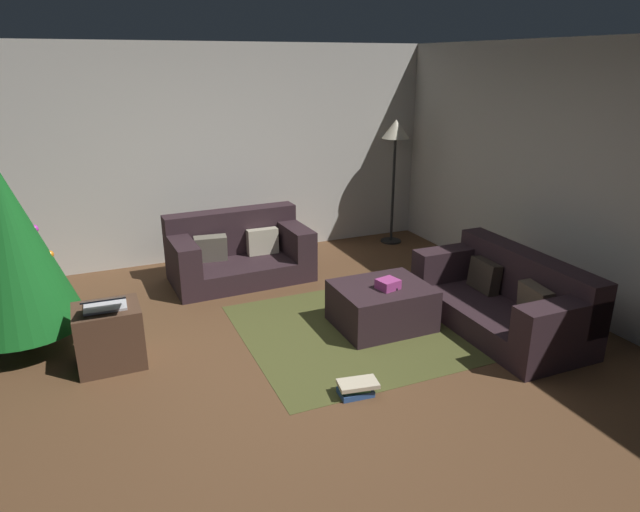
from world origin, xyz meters
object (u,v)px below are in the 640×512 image
at_px(gift_box, 388,284).
at_px(christmas_tree, 9,246).
at_px(couch_left, 238,253).
at_px(couch_right, 506,299).
at_px(laptop, 105,304).
at_px(corner_lamp, 395,139).
at_px(tv_remote, 394,286).
at_px(side_table, 110,336).
at_px(book_stack, 356,388).
at_px(ottoman, 382,306).

relative_size(gift_box, christmas_tree, 0.11).
height_order(couch_left, couch_right, couch_left).
bearing_deg(laptop, gift_box, -6.55).
relative_size(christmas_tree, corner_lamp, 1.05).
height_order(couch_left, tv_remote, couch_left).
height_order(side_table, book_stack, side_table).
height_order(ottoman, gift_box, gift_box).
bearing_deg(side_table, gift_box, -7.92).
bearing_deg(corner_lamp, laptop, -152.13).
xyz_separation_m(couch_right, christmas_tree, (-4.14, 1.35, 0.65)).
bearing_deg(couch_right, corner_lamp, -6.48).
distance_m(book_stack, corner_lamp, 4.06).
bearing_deg(tv_remote, laptop, -163.00).
bearing_deg(tv_remote, corner_lamp, 83.40).
bearing_deg(tv_remote, christmas_tree, -173.48).
bearing_deg(ottoman, couch_left, 117.35).
bearing_deg(side_table, christmas_tree, 137.28).
height_order(laptop, corner_lamp, corner_lamp).
relative_size(ottoman, gift_box, 4.66).
bearing_deg(corner_lamp, side_table, -152.81).
relative_size(couch_right, gift_box, 9.40).
bearing_deg(couch_left, gift_box, 114.52).
distance_m(ottoman, christmas_tree, 3.28).
bearing_deg(couch_left, christmas_tree, 19.93).
bearing_deg(ottoman, book_stack, -128.16).
bearing_deg(ottoman, side_table, 173.85).
xyz_separation_m(couch_left, tv_remote, (0.99, -1.83, 0.12)).
xyz_separation_m(tv_remote, side_table, (-2.48, 0.33, -0.16)).
distance_m(couch_left, christmas_tree, 2.42).
xyz_separation_m(tv_remote, laptop, (-2.49, 0.28, 0.15)).
xyz_separation_m(tv_remote, corner_lamp, (1.32, 2.29, 1.00)).
bearing_deg(couch_right, ottoman, 66.44).
bearing_deg(laptop, corner_lamp, 27.87).
bearing_deg(couch_left, laptop, 43.90).
bearing_deg(side_table, book_stack, -36.20).
xyz_separation_m(gift_box, book_stack, (-0.76, -0.88, -0.39)).
bearing_deg(side_table, tv_remote, -7.66).
xyz_separation_m(couch_left, laptop, (-1.50, -1.56, 0.27)).
distance_m(christmas_tree, book_stack, 3.09).
distance_m(side_table, corner_lamp, 4.43).
xyz_separation_m(tv_remote, christmas_tree, (-3.15, 0.95, 0.52)).
bearing_deg(book_stack, gift_box, 48.96).
xyz_separation_m(book_stack, corner_lamp, (2.14, 3.17, 1.36)).
bearing_deg(couch_right, tv_remote, 68.39).
relative_size(couch_left, ottoman, 1.83).
relative_size(gift_box, book_stack, 0.57).
relative_size(couch_left, tv_remote, 9.86).
bearing_deg(tv_remote, couch_right, 1.10).
relative_size(christmas_tree, laptop, 4.36).
bearing_deg(side_table, laptop, -92.36).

